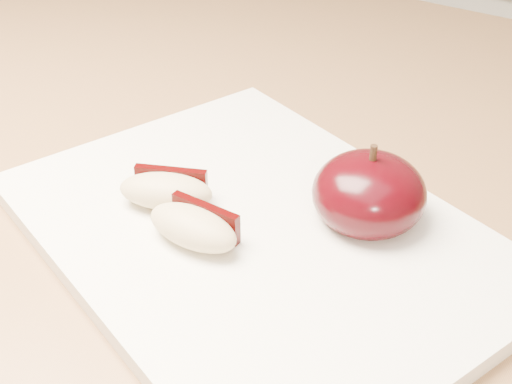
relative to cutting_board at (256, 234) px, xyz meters
The scene contains 4 objects.
cutting_board is the anchor object (origin of this frame).
apple_half 0.07m from the cutting_board, 41.35° to the left, with size 0.09×0.09×0.06m.
apple_wedge_a 0.06m from the cutting_board, 168.90° to the right, with size 0.07×0.05×0.02m.
apple_wedge_b 0.04m from the cutting_board, 124.89° to the right, with size 0.06×0.03×0.02m.
Camera 1 is at (0.11, 0.07, 1.17)m, focal length 50.00 mm.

